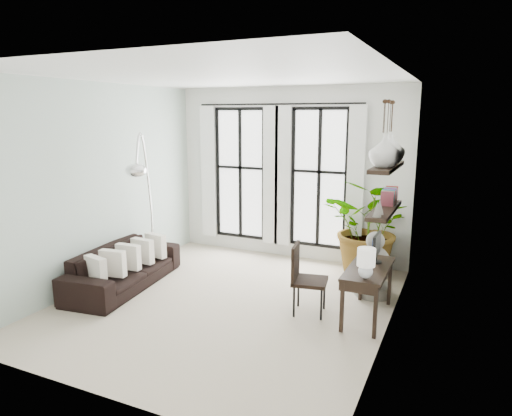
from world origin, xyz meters
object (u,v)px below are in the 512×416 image
Objects in this scene: desk at (368,271)px; buddha at (374,269)px; desk_chair at (303,274)px; sofa at (124,267)px; arc_lamp at (143,168)px; plant at (371,227)px.

desk is 1.22× the size of buddha.
desk is at bearing -1.06° from desk_chair.
desk is at bearing -91.18° from sofa.
desk is 0.50× the size of arc_lamp.
plant reaches higher than sofa.
sofa is 1.60m from arc_lamp.
arc_lamp is (0.10, 0.46, 1.53)m from sofa.
sofa is 0.91× the size of arc_lamp.
plant reaches higher than desk_chair.
arc_lamp is 2.45× the size of buddha.
sofa is at bearing -174.22° from desk.
desk_chair is at bearing -105.36° from plant.
arc_lamp reaches higher than plant.
plant is at bearing 99.64° from desk.
plant is 1.37× the size of desk.
desk reaches higher than desk_chair.
buddha is at bearing -75.44° from plant.
plant is 0.68× the size of arc_lamp.
arc_lamp is (-3.64, 0.08, 1.17)m from desk.
desk is at bearing -80.36° from plant.
desk is (3.75, 0.38, 0.36)m from sofa.
arc_lamp is at bearing -166.99° from buddha.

